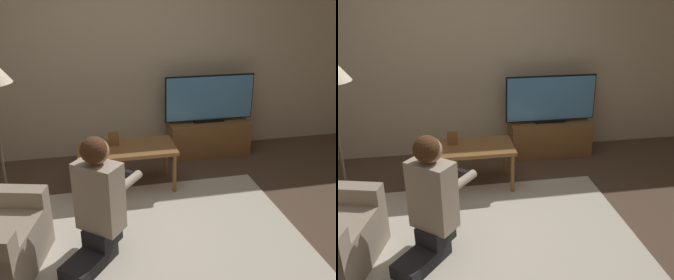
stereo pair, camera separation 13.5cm
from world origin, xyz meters
The scene contains 8 objects.
ground_plane centered at (0.00, 0.00, 0.00)m, with size 10.00×10.00×0.00m, color brown.
wall_back centered at (0.00, 1.93, 1.30)m, with size 10.00×0.06×2.60m.
rug centered at (0.00, 0.00, 0.01)m, with size 2.46×1.85×0.02m.
tv_stand centered at (0.98, 1.64, 0.21)m, with size 1.01×0.39×0.42m.
tv centered at (0.98, 1.65, 0.72)m, with size 1.12×0.08×0.59m.
coffee_table centered at (-0.12, 0.95, 0.42)m, with size 0.99×0.50×0.47m.
person_kneeling centered at (-0.45, -0.12, 0.51)m, with size 0.70×0.78×1.00m.
picture_frame centered at (-0.25, 1.02, 0.54)m, with size 0.11×0.01×0.15m.
Camera 2 is at (-0.32, -2.60, 1.97)m, focal length 40.00 mm.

